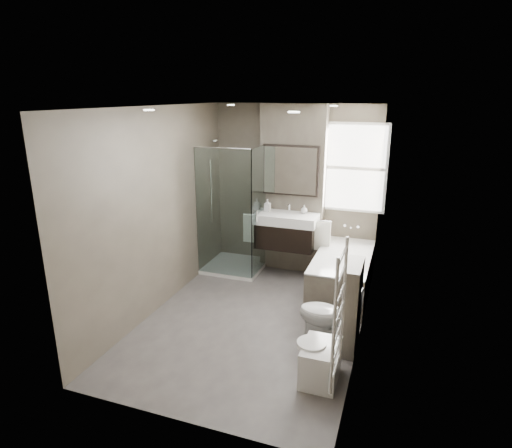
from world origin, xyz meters
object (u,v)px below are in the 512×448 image
at_px(vanity, 286,230).
at_px(bidet, 320,362).
at_px(toilet, 329,315).
at_px(bathtub, 342,272).

xyz_separation_m(vanity, bidet, (1.01, -2.37, -0.54)).
distance_m(vanity, toilet, 1.97).
relative_size(vanity, bathtub, 0.59).
height_order(toilet, bidet, toilet).
bearing_deg(vanity, bathtub, -19.37).
distance_m(toilet, bidet, 0.71).
height_order(bathtub, toilet, toilet).
relative_size(vanity, toilet, 1.37).
bearing_deg(toilet, bathtub, -172.82).
bearing_deg(toilet, bidet, 8.93).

